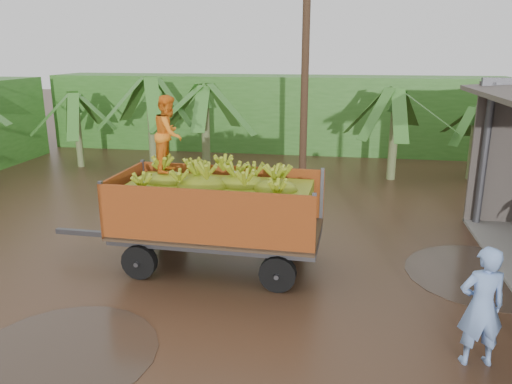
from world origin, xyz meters
TOP-DOWN VIEW (x-y plane):
  - ground at (0.00, 0.00)m, footprint 100.00×100.00m
  - hedge_north at (-2.00, 16.00)m, footprint 22.00×3.00m
  - banana_trailer at (-1.30, 1.69)m, footprint 6.43×2.37m
  - man_blue at (3.65, -1.24)m, footprint 0.80×0.60m
  - utility_pole at (0.17, 7.34)m, footprint 1.20×0.24m
  - banana_plants at (-5.31, 6.77)m, footprint 25.23×17.92m

SIDE VIEW (x-z plane):
  - ground at x=0.00m, z-range 0.00..0.00m
  - man_blue at x=3.65m, z-range 0.00..1.99m
  - banana_trailer at x=-1.30m, z-range -0.52..3.34m
  - hedge_north at x=-2.00m, z-range 0.00..3.60m
  - banana_plants at x=-5.31m, z-range -0.30..4.07m
  - utility_pole at x=0.17m, z-range 0.06..7.88m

